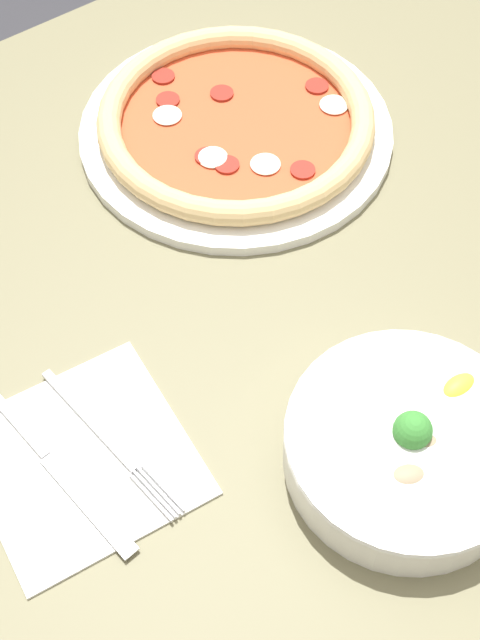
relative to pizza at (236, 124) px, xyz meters
name	(u,v)px	position (x,y,z in m)	size (l,w,h in m)	color
ground_plane	(286,549)	(0.04, 0.19, -0.80)	(8.00, 8.00, 0.00)	#333338
dining_table	(311,329)	(0.04, 0.19, -0.14)	(1.01, 0.98, 0.78)	#706B4C
pizza	(236,124)	(0.00, 0.00, 0.00)	(0.34, 0.34, 0.04)	white
bowl	(407,444)	(0.12, 0.40, 0.01)	(0.20, 0.20, 0.07)	white
napkin	(83,459)	(0.34, 0.24, -0.02)	(0.19, 0.19, 0.00)	white
fork	(107,439)	(0.31, 0.23, -0.01)	(0.03, 0.18, 0.00)	silver
knife	(54,465)	(0.36, 0.23, -0.01)	(0.03, 0.19, 0.01)	silver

